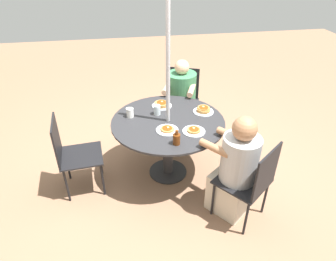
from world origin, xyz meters
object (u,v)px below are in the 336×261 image
patio_chair_north (252,180)px  coffee_cup (130,113)px  pancake_plate_d (203,110)px  syrup_bottle (177,139)px  patio_chair_south (71,152)px  pancake_plate_b (162,105)px  patio_chair_east (183,97)px  pancake_plate_a (194,131)px  drinking_glass_a (157,110)px  diner_north (235,171)px  diner_east (181,104)px  pancake_plate_c (167,130)px  patio_table (168,131)px

patio_chair_north → coffee_cup: size_ratio=8.46×
pancake_plate_d → syrup_bottle: bearing=143.4°
patio_chair_south → pancake_plate_b: (0.44, -1.02, 0.24)m
syrup_bottle → pancake_plate_b: bearing=2.0°
patio_chair_east → pancake_plate_b: patio_chair_east is taller
pancake_plate_a → drinking_glass_a: size_ratio=2.09×
patio_chair_north → patio_chair_south: same height
diner_north → coffee_cup: 1.28m
diner_east → drinking_glass_a: 0.82m
patio_chair_east → coffee_cup: 1.16m
pancake_plate_c → coffee_cup: (0.35, 0.36, 0.04)m
patio_table → drinking_glass_a: size_ratio=11.17×
syrup_bottle → drinking_glass_a: size_ratio=1.39×
diner_north → pancake_plate_b: diner_north is taller
coffee_cup → syrup_bottle: bearing=-145.8°
coffee_cup → patio_chair_north: bearing=-133.1°
pancake_plate_c → patio_chair_north: bearing=-132.3°
diner_north → pancake_plate_d: bearing=59.6°
patio_table → diner_east: size_ratio=1.13×
diner_north → pancake_plate_a: bearing=88.7°
patio_chair_east → syrup_bottle: size_ratio=5.78×
pancake_plate_b → patio_chair_south: bearing=113.0°
patio_chair_north → drinking_glass_a: bearing=89.0°
patio_chair_south → syrup_bottle: size_ratio=5.78×
diner_east → pancake_plate_a: bearing=106.3°
pancake_plate_a → pancake_plate_d: size_ratio=1.00×
syrup_bottle → coffee_cup: 0.72m
patio_chair_north → pancake_plate_d: patio_chair_north is taller
patio_chair_north → pancake_plate_c: bearing=99.6°
diner_north → coffee_cup: size_ratio=10.60×
patio_table → drinking_glass_a: (0.16, 0.10, 0.19)m
patio_chair_north → pancake_plate_c: (0.63, 0.69, 0.23)m
pancake_plate_b → syrup_bottle: size_ratio=1.50×
patio_chair_east → pancake_plate_b: size_ratio=3.85×
pancake_plate_a → coffee_cup: coffee_cup is taller
pancake_plate_d → pancake_plate_c: bearing=124.2°
patio_table → patio_chair_north: size_ratio=1.39×
diner_north → pancake_plate_d: 0.85m
patio_chair_north → patio_chair_east: bearing=60.5°
patio_chair_south → pancake_plate_a: (-0.17, -1.27, 0.23)m
patio_table → syrup_bottle: 0.48m
diner_east → coffee_cup: diner_east is taller
patio_chair_east → diner_north: bearing=116.6°
patio_chair_north → pancake_plate_c: patio_chair_north is taller
pancake_plate_a → pancake_plate_d: pancake_plate_d is taller
patio_chair_south → pancake_plate_c: (-0.10, -1.00, 0.23)m
patio_chair_north → diner_north: bearing=90.0°
patio_chair_south → pancake_plate_a: size_ratio=3.85×
diner_north → patio_chair_south: (0.59, 1.58, -0.00)m
pancake_plate_d → coffee_cup: coffee_cup is taller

